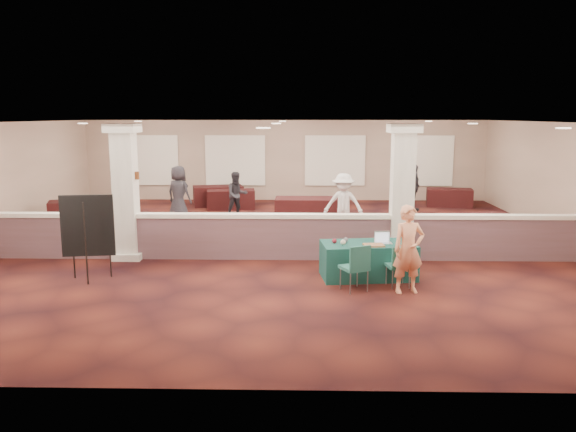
{
  "coord_description": "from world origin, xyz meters",
  "views": [
    {
      "loc": [
        0.64,
        -14.53,
        3.4
      ],
      "look_at": [
        0.35,
        -2.0,
        1.14
      ],
      "focal_mm": 35.0,
      "sensor_mm": 36.0,
      "label": 1
    }
  ],
  "objects_px": {
    "attendee_b": "(343,204)",
    "conf_chair_side": "(357,264)",
    "far_table_back_right": "(449,198)",
    "far_table_front_right": "(477,229)",
    "attendee_c": "(413,188)",
    "attendee_d": "(179,193)",
    "far_table_front_left": "(78,212)",
    "near_table": "(368,260)",
    "far_table_back_left": "(218,196)",
    "far_table_front_center": "(307,211)",
    "conf_chair_main": "(400,263)",
    "far_table_back_center": "(231,199)",
    "woman": "(408,249)",
    "easel_board": "(88,227)",
    "attendee_a": "(237,195)"
  },
  "relations": [
    {
      "from": "conf_chair_main",
      "to": "attendee_c",
      "type": "relative_size",
      "value": 0.51
    },
    {
      "from": "conf_chair_main",
      "to": "far_table_back_center",
      "type": "height_order",
      "value": "conf_chair_main"
    },
    {
      "from": "far_table_front_left",
      "to": "far_table_back_left",
      "type": "xyz_separation_m",
      "value": [
        4.0,
        3.5,
        0.02
      ]
    },
    {
      "from": "far_table_front_left",
      "to": "attendee_c",
      "type": "relative_size",
      "value": 1.03
    },
    {
      "from": "attendee_d",
      "to": "near_table",
      "type": "bearing_deg",
      "value": 156.08
    },
    {
      "from": "easel_board",
      "to": "woman",
      "type": "height_order",
      "value": "easel_board"
    },
    {
      "from": "far_table_front_center",
      "to": "far_table_back_right",
      "type": "xyz_separation_m",
      "value": [
        5.39,
        3.49,
        -0.07
      ]
    },
    {
      "from": "easel_board",
      "to": "far_table_back_center",
      "type": "bearing_deg",
      "value": 70.06
    },
    {
      "from": "attendee_c",
      "to": "attendee_d",
      "type": "distance_m",
      "value": 8.21
    },
    {
      "from": "near_table",
      "to": "far_table_front_center",
      "type": "distance_m",
      "value": 6.12
    },
    {
      "from": "near_table",
      "to": "conf_chair_main",
      "type": "distance_m",
      "value": 0.9
    },
    {
      "from": "far_table_front_right",
      "to": "attendee_b",
      "type": "height_order",
      "value": "attendee_b"
    },
    {
      "from": "attendee_a",
      "to": "attendee_c",
      "type": "relative_size",
      "value": 0.91
    },
    {
      "from": "conf_chair_side",
      "to": "woman",
      "type": "relative_size",
      "value": 0.55
    },
    {
      "from": "near_table",
      "to": "far_table_front_right",
      "type": "height_order",
      "value": "far_table_front_right"
    },
    {
      "from": "conf_chair_main",
      "to": "far_table_back_left",
      "type": "height_order",
      "value": "conf_chair_main"
    },
    {
      "from": "far_table_front_left",
      "to": "attendee_c",
      "type": "height_order",
      "value": "attendee_c"
    },
    {
      "from": "far_table_front_right",
      "to": "attendee_a",
      "type": "distance_m",
      "value": 7.8
    },
    {
      "from": "woman",
      "to": "attendee_d",
      "type": "relative_size",
      "value": 0.96
    },
    {
      "from": "conf_chair_side",
      "to": "near_table",
      "type": "bearing_deg",
      "value": 45.52
    },
    {
      "from": "far_table_back_left",
      "to": "attendee_c",
      "type": "bearing_deg",
      "value": -8.71
    },
    {
      "from": "woman",
      "to": "attendee_c",
      "type": "distance_m",
      "value": 9.61
    },
    {
      "from": "near_table",
      "to": "far_table_front_left",
      "type": "xyz_separation_m",
      "value": [
        -8.56,
        6.0,
        -0.02
      ]
    },
    {
      "from": "attendee_d",
      "to": "attendee_b",
      "type": "bearing_deg",
      "value": -175.28
    },
    {
      "from": "conf_chair_side",
      "to": "far_table_front_right",
      "type": "height_order",
      "value": "conf_chair_side"
    },
    {
      "from": "conf_chair_main",
      "to": "far_table_front_left",
      "type": "distance_m",
      "value": 11.31
    },
    {
      "from": "near_table",
      "to": "attendee_a",
      "type": "relative_size",
      "value": 1.26
    },
    {
      "from": "conf_chair_side",
      "to": "far_table_back_right",
      "type": "distance_m",
      "value": 11.41
    },
    {
      "from": "conf_chair_side",
      "to": "far_table_back_left",
      "type": "bearing_deg",
      "value": 86.52
    },
    {
      "from": "attendee_b",
      "to": "conf_chair_side",
      "type": "bearing_deg",
      "value": -82.89
    },
    {
      "from": "far_table_front_center",
      "to": "attendee_d",
      "type": "height_order",
      "value": "attendee_d"
    },
    {
      "from": "far_table_front_left",
      "to": "far_table_back_center",
      "type": "distance_m",
      "value": 5.34
    },
    {
      "from": "woman",
      "to": "easel_board",
      "type": "bearing_deg",
      "value": 161.29
    },
    {
      "from": "near_table",
      "to": "far_table_back_left",
      "type": "distance_m",
      "value": 10.54
    },
    {
      "from": "easel_board",
      "to": "conf_chair_side",
      "type": "bearing_deg",
      "value": -15.18
    },
    {
      "from": "far_table_back_left",
      "to": "far_table_back_right",
      "type": "distance_m",
      "value": 8.73
    },
    {
      "from": "far_table_back_left",
      "to": "far_table_back_center",
      "type": "xyz_separation_m",
      "value": [
        0.58,
        -0.75,
        -0.02
      ]
    },
    {
      "from": "woman",
      "to": "conf_chair_side",
      "type": "bearing_deg",
      "value": 165.75
    },
    {
      "from": "woman",
      "to": "attendee_b",
      "type": "xyz_separation_m",
      "value": [
        -0.84,
        5.44,
        0.02
      ]
    },
    {
      "from": "far_table_front_center",
      "to": "attendee_c",
      "type": "height_order",
      "value": "attendee_c"
    },
    {
      "from": "conf_chair_main",
      "to": "far_table_back_right",
      "type": "distance_m",
      "value": 10.82
    },
    {
      "from": "far_table_back_right",
      "to": "far_table_front_center",
      "type": "bearing_deg",
      "value": -147.07
    },
    {
      "from": "easel_board",
      "to": "far_table_back_right",
      "type": "xyz_separation_m",
      "value": [
        9.96,
        9.86,
        -0.81
      ]
    },
    {
      "from": "far_table_front_center",
      "to": "far_table_front_left",
      "type": "bearing_deg",
      "value": 180.0
    },
    {
      "from": "near_table",
      "to": "far_table_front_center",
      "type": "bearing_deg",
      "value": 94.67
    },
    {
      "from": "woman",
      "to": "conf_chair_main",
      "type": "bearing_deg",
      "value": 95.39
    },
    {
      "from": "woman",
      "to": "far_table_back_left",
      "type": "distance_m",
      "value": 11.73
    },
    {
      "from": "conf_chair_main",
      "to": "far_table_back_left",
      "type": "xyz_separation_m",
      "value": [
        -5.11,
        10.2,
        -0.14
      ]
    },
    {
      "from": "far_table_front_right",
      "to": "attendee_c",
      "type": "xyz_separation_m",
      "value": [
        -0.71,
        5.11,
        0.46
      ]
    },
    {
      "from": "easel_board",
      "to": "far_table_back_right",
      "type": "height_order",
      "value": "easel_board"
    }
  ]
}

